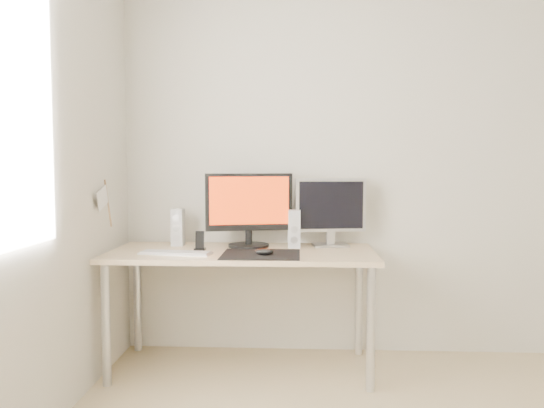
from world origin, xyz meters
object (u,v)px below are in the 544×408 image
object	(u,v)px
desk	(242,263)
speaker_right	(294,229)
mouse	(264,252)
keyboard	(176,253)
speaker_left	(178,227)
main_monitor	(249,207)
second_monitor	(331,209)
phone_dock	(200,245)

from	to	relation	value
desk	speaker_right	world-z (taller)	speaker_right
mouse	keyboard	size ratio (longest dim) A/B	0.25
desk	speaker_left	distance (m)	0.52
main_monitor	keyboard	distance (m)	0.56
mouse	second_monitor	bearing A→B (deg)	43.43
second_monitor	keyboard	distance (m)	1.01
mouse	keyboard	world-z (taller)	mouse
main_monitor	second_monitor	xyz separation A→B (m)	(0.52, 0.06, -0.01)
second_monitor	phone_dock	size ratio (longest dim) A/B	3.80
speaker_right	second_monitor	bearing A→B (deg)	16.81
keyboard	desk	bearing A→B (deg)	20.85
second_monitor	speaker_right	world-z (taller)	second_monitor
desk	second_monitor	distance (m)	0.67
desk	phone_dock	xyz separation A→B (m)	(-0.26, -0.00, 0.11)
speaker_right	keyboard	xyz separation A→B (m)	(-0.69, -0.29, -0.11)
mouse	main_monitor	world-z (taller)	main_monitor
second_monitor	keyboard	xyz separation A→B (m)	(-0.92, -0.36, -0.23)
desk	speaker_right	bearing A→B (deg)	24.47
mouse	second_monitor	world-z (taller)	second_monitor
main_monitor	phone_dock	bearing A→B (deg)	-150.88
keyboard	speaker_left	bearing A→B (deg)	100.55
mouse	keyboard	distance (m)	0.52
speaker_left	second_monitor	bearing A→B (deg)	1.20
speaker_left	phone_dock	distance (m)	0.28
desk	main_monitor	size ratio (longest dim) A/B	2.93
main_monitor	desk	bearing A→B (deg)	-100.00
main_monitor	speaker_right	xyz separation A→B (m)	(0.29, -0.01, -0.14)
keyboard	phone_dock	xyz separation A→B (m)	(0.12, 0.14, 0.03)
speaker_right	desk	bearing A→B (deg)	-155.53
speaker_left	mouse	bearing A→B (deg)	-31.72
main_monitor	second_monitor	world-z (taller)	main_monitor
second_monitor	phone_dock	bearing A→B (deg)	-165.08
speaker_left	main_monitor	bearing A→B (deg)	-4.26
speaker_left	keyboard	distance (m)	0.36
desk	mouse	bearing A→B (deg)	-49.01
speaker_left	phone_dock	bearing A→B (deg)	-47.21
second_monitor	speaker_right	size ratio (longest dim) A/B	1.90
main_monitor	speaker_left	bearing A→B (deg)	175.74
mouse	speaker_right	xyz separation A→B (m)	(0.17, 0.31, 0.10)
mouse	phone_dock	world-z (taller)	phone_dock
speaker_right	keyboard	bearing A→B (deg)	-157.47
speaker_left	keyboard	world-z (taller)	speaker_left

